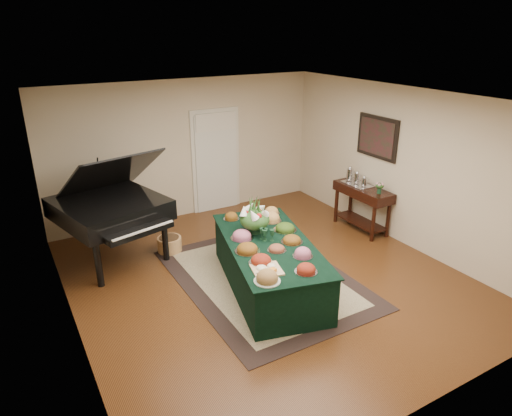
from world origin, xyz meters
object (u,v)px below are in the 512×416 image
floral_centerpiece (255,216)px  mahogany_sideboard (363,197)px  buffet_table (269,265)px  grand_piano (110,208)px

floral_centerpiece → mahogany_sideboard: floral_centerpiece is taller
buffet_table → grand_piano: grand_piano is taller
floral_centerpiece → grand_piano: (-1.71, 1.63, -0.08)m
grand_piano → mahogany_sideboard: (4.33, -1.11, -0.27)m
floral_centerpiece → mahogany_sideboard: (2.61, 0.52, -0.35)m
floral_centerpiece → mahogany_sideboard: bearing=11.2°
buffet_table → floral_centerpiece: size_ratio=5.81×
mahogany_sideboard → floral_centerpiece: bearing=-168.8°
mahogany_sideboard → grand_piano: bearing=165.5°
buffet_table → grand_piano: (-1.73, 2.01, 0.55)m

